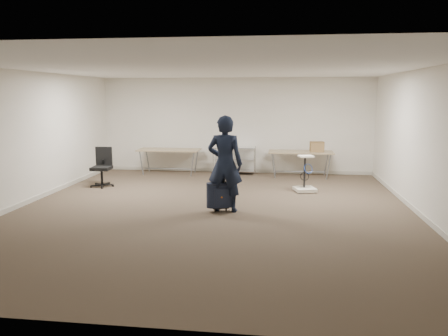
# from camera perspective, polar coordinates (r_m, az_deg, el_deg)

# --- Properties ---
(ground) EXTENTS (9.00, 9.00, 0.00)m
(ground) POSITION_cam_1_polar(r_m,az_deg,el_deg) (8.81, -1.50, -5.59)
(ground) COLOR #473A2B
(ground) RESTS_ON ground
(room_shell) EXTENTS (8.00, 9.00, 9.00)m
(room_shell) POSITION_cam_1_polar(r_m,az_deg,el_deg) (10.12, -0.30, -3.30)
(room_shell) COLOR silver
(room_shell) RESTS_ON ground
(folding_table_left) EXTENTS (1.80, 0.75, 0.73)m
(folding_table_left) POSITION_cam_1_polar(r_m,az_deg,el_deg) (12.86, -7.19, 2.22)
(folding_table_left) COLOR #927759
(folding_table_left) RESTS_ON ground
(folding_table_right) EXTENTS (1.80, 0.75, 0.73)m
(folding_table_right) POSITION_cam_1_polar(r_m,az_deg,el_deg) (12.47, 9.98, 1.92)
(folding_table_right) COLOR #927759
(folding_table_right) RESTS_ON ground
(wire_shelf) EXTENTS (1.22, 0.47, 0.80)m
(wire_shelf) POSITION_cam_1_polar(r_m,az_deg,el_deg) (12.80, 1.38, 1.19)
(wire_shelf) COLOR silver
(wire_shelf) RESTS_ON ground
(person) EXTENTS (0.73, 0.51, 1.91)m
(person) POSITION_cam_1_polar(r_m,az_deg,el_deg) (8.58, 0.13, 0.55)
(person) COLOR black
(person) RESTS_ON ground
(suitcase) EXTENTS (0.41, 0.32, 0.99)m
(suitcase) POSITION_cam_1_polar(r_m,az_deg,el_deg) (8.66, -0.46, -3.56)
(suitcase) COLOR black
(suitcase) RESTS_ON ground
(office_chair) EXTENTS (0.60, 0.60, 0.99)m
(office_chair) POSITION_cam_1_polar(r_m,az_deg,el_deg) (11.50, -15.61, -0.83)
(office_chair) COLOR black
(office_chair) RESTS_ON ground
(equipment_cart) EXTENTS (0.59, 0.59, 0.88)m
(equipment_cart) POSITION_cam_1_polar(r_m,az_deg,el_deg) (10.64, 10.53, -1.84)
(equipment_cart) COLOR beige
(equipment_cart) RESTS_ON ground
(cardboard_box) EXTENTS (0.39, 0.31, 0.28)m
(cardboard_box) POSITION_cam_1_polar(r_m,az_deg,el_deg) (12.47, 12.04, 2.74)
(cardboard_box) COLOR olive
(cardboard_box) RESTS_ON folding_table_right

